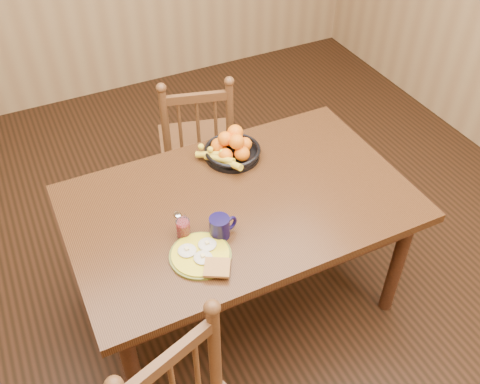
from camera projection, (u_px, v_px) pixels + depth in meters
name	position (u px, v px, depth m)	size (l,w,h in m)	color
room	(240.00, 88.00, 2.10)	(4.52, 5.02, 2.72)	black
dining_table	(240.00, 213.00, 2.56)	(1.60, 1.00, 0.75)	black
chair_far	(197.00, 144.00, 3.28)	(0.54, 0.53, 0.98)	#452914
breakfast_plate	(201.00, 255.00, 2.23)	(0.26, 0.31, 0.04)	#59601E
fork	(182.00, 234.00, 2.34)	(0.06, 0.18, 0.00)	silver
spoon	(181.00, 218.00, 2.41)	(0.05, 0.16, 0.01)	silver
coffee_mug	(221.00, 226.00, 2.30)	(0.13, 0.09, 0.10)	black
juice_glass	(183.00, 229.00, 2.31)	(0.06, 0.06, 0.09)	silver
fruit_bowl	(231.00, 149.00, 2.71)	(0.32, 0.32, 0.17)	black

